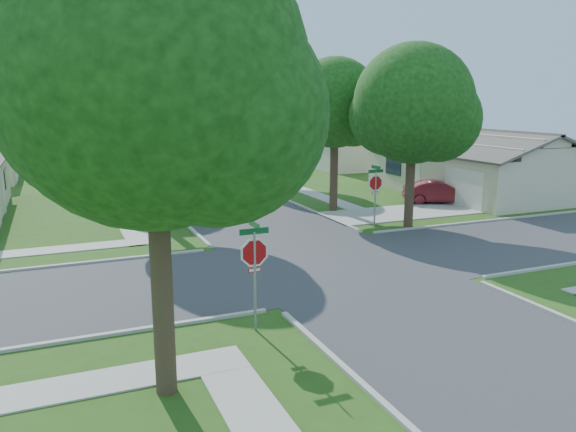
# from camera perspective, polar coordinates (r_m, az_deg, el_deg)

# --- Properties ---
(ground) EXTENTS (100.00, 100.00, 0.00)m
(ground) POSITION_cam_1_polar(r_m,az_deg,el_deg) (21.17, 4.47, -4.87)
(ground) COLOR #2D4D15
(ground) RESTS_ON ground
(road_ns) EXTENTS (7.00, 100.00, 0.02)m
(road_ns) POSITION_cam_1_polar(r_m,az_deg,el_deg) (21.17, 4.47, -4.86)
(road_ns) COLOR #333335
(road_ns) RESTS_ON ground
(sidewalk_ne) EXTENTS (1.20, 40.00, 0.04)m
(sidewalk_ne) POSITION_cam_1_polar(r_m,az_deg,el_deg) (47.03, -3.41, 4.40)
(sidewalk_ne) COLOR #9E9B91
(sidewalk_ne) RESTS_ON ground
(sidewalk_nw) EXTENTS (1.20, 40.00, 0.04)m
(sidewalk_nw) POSITION_cam_1_polar(r_m,az_deg,el_deg) (44.54, -18.40, 3.40)
(sidewalk_nw) COLOR #9E9B91
(sidewalk_nw) RESTS_ON ground
(driveway) EXTENTS (8.80, 3.60, 0.05)m
(driveway) POSITION_cam_1_polar(r_m,az_deg,el_deg) (31.05, 11.48, 0.35)
(driveway) COLOR #9E9B91
(driveway) RESTS_ON ground
(stop_sign_sw) EXTENTS (1.05, 0.80, 2.98)m
(stop_sign_sw) POSITION_cam_1_polar(r_m,az_deg,el_deg) (14.66, -3.43, -4.18)
(stop_sign_sw) COLOR gray
(stop_sign_sw) RESTS_ON ground
(stop_sign_ne) EXTENTS (1.05, 0.80, 2.98)m
(stop_sign_ne) POSITION_cam_1_polar(r_m,az_deg,el_deg) (27.00, 8.87, 3.07)
(stop_sign_ne) COLOR gray
(stop_sign_ne) RESTS_ON ground
(tree_e_near) EXTENTS (4.97, 4.80, 8.28)m
(tree_e_near) POSITION_cam_1_polar(r_m,az_deg,el_deg) (30.47, 4.87, 10.97)
(tree_e_near) COLOR #38281C
(tree_e_near) RESTS_ON ground
(tree_e_mid) EXTENTS (5.59, 5.40, 9.21)m
(tree_e_mid) POSITION_cam_1_polar(r_m,az_deg,el_deg) (41.49, -2.96, 12.05)
(tree_e_mid) COLOR #38281C
(tree_e_mid) RESTS_ON ground
(tree_e_far) EXTENTS (5.17, 5.00, 8.72)m
(tree_e_far) POSITION_cam_1_polar(r_m,az_deg,el_deg) (53.89, -7.76, 11.61)
(tree_e_far) COLOR #38281C
(tree_e_far) RESTS_ON ground
(tree_w_near) EXTENTS (5.38, 5.20, 8.97)m
(tree_w_near) POSITION_cam_1_polar(r_m,az_deg,el_deg) (27.42, -13.18, 11.61)
(tree_w_near) COLOR #38281C
(tree_w_near) RESTS_ON ground
(tree_w_mid) EXTENTS (5.80, 5.60, 9.56)m
(tree_w_mid) POSITION_cam_1_polar(r_m,az_deg,el_deg) (39.30, -16.25, 11.97)
(tree_w_mid) COLOR #38281C
(tree_w_mid) RESTS_ON ground
(tree_w_far) EXTENTS (4.76, 4.60, 8.04)m
(tree_w_far) POSITION_cam_1_polar(r_m,az_deg,el_deg) (52.23, -17.92, 10.63)
(tree_w_far) COLOR #38281C
(tree_w_far) RESTS_ON ground
(tree_sw_corner) EXTENTS (6.21, 6.00, 9.55)m
(tree_sw_corner) POSITION_cam_1_polar(r_m,az_deg,el_deg) (11.18, -13.29, 12.53)
(tree_sw_corner) COLOR #38281C
(tree_sw_corner) RESTS_ON ground
(tree_ne_corner) EXTENTS (5.80, 5.60, 8.66)m
(tree_ne_corner) POSITION_cam_1_polar(r_m,az_deg,el_deg) (27.21, 12.70, 10.53)
(tree_ne_corner) COLOR #38281C
(tree_ne_corner) RESTS_ON ground
(house_ne_near) EXTENTS (8.42, 13.60, 4.23)m
(house_ne_near) POSITION_cam_1_polar(r_m,az_deg,el_deg) (38.78, 18.30, 4.47)
(house_ne_near) COLOR beige
(house_ne_near) RESTS_ON ground
(house_ne_far) EXTENTS (8.42, 13.60, 4.23)m
(house_ne_far) POSITION_cam_1_polar(r_m,az_deg,el_deg) (53.59, 5.58, 6.88)
(house_ne_far) COLOR beige
(house_ne_far) RESTS_ON ground
(car_driveway) EXTENTS (4.29, 2.96, 1.34)m
(car_driveway) POSITION_cam_1_polar(r_m,az_deg,el_deg) (34.30, 15.02, 2.35)
(car_driveway) COLOR #521018
(car_driveway) RESTS_ON ground
(car_curb_east) EXTENTS (2.06, 4.04, 1.32)m
(car_curb_east) POSITION_cam_1_polar(r_m,az_deg,el_deg) (41.78, -7.62, 4.27)
(car_curb_east) COLOR black
(car_curb_east) RESTS_ON ground
(car_curb_west) EXTENTS (2.50, 5.16, 1.45)m
(car_curb_west) POSITION_cam_1_polar(r_m,az_deg,el_deg) (63.28, -17.22, 6.44)
(car_curb_west) COLOR black
(car_curb_west) RESTS_ON ground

